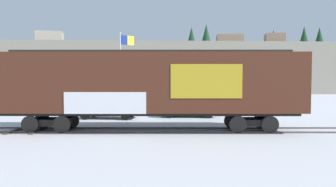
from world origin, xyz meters
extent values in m
plane|color=#B2B5BC|center=(0.00, 0.00, 0.00)|extent=(260.00, 260.00, 0.00)
cube|color=#4C4742|center=(0.00, -0.72, 0.04)|extent=(59.94, 2.94, 0.08)
cube|color=#4C4742|center=(0.07, 0.72, 0.04)|extent=(59.94, 2.94, 0.08)
cube|color=#423323|center=(-6.10, 0.29, 0.04)|extent=(0.36, 2.51, 0.07)
cube|color=#423323|center=(-7.42, 0.35, 0.04)|extent=(0.36, 2.51, 0.07)
cube|color=#472316|center=(0.03, 0.00, 2.67)|extent=(16.45, 3.74, 3.13)
cube|color=#2D2823|center=(0.03, 0.00, 4.36)|extent=(15.51, 1.13, 0.24)
cube|color=#B2931E|center=(2.86, -1.63, 2.75)|extent=(3.59, 0.20, 1.72)
cube|color=silver|center=(-2.24, -1.40, 1.66)|extent=(4.14, 0.23, 1.10)
cube|color=black|center=(0.03, 0.00, 1.01)|extent=(16.06, 2.39, 0.20)
cube|color=black|center=(-5.50, 0.26, 0.51)|extent=(2.16, 1.43, 0.36)
cylinder|color=black|center=(-6.39, -0.42, 0.46)|extent=(0.92, 0.16, 0.92)
cylinder|color=black|center=(-6.32, 1.02, 0.46)|extent=(0.92, 0.16, 0.92)
cylinder|color=black|center=(-4.69, -0.50, 0.46)|extent=(0.92, 0.16, 0.92)
cylinder|color=black|center=(-4.62, 0.94, 0.46)|extent=(0.92, 0.16, 0.92)
cube|color=black|center=(5.56, -0.26, 0.51)|extent=(2.16, 1.43, 0.36)
cylinder|color=black|center=(4.68, -0.94, 0.46)|extent=(0.92, 0.16, 0.92)
cylinder|color=black|center=(4.75, 0.50, 0.46)|extent=(0.92, 0.16, 0.92)
cylinder|color=black|center=(6.38, -1.02, 0.46)|extent=(0.92, 0.16, 0.92)
cylinder|color=black|center=(6.45, 0.42, 0.46)|extent=(0.92, 0.16, 0.92)
cylinder|color=silver|center=(-3.12, 12.01, 3.67)|extent=(0.12, 0.12, 7.35)
sphere|color=#D8CC66|center=(-3.12, 12.01, 7.43)|extent=(0.18, 0.18, 0.18)
cube|color=navy|center=(-2.46, 12.44, 6.80)|extent=(1.23, 0.82, 0.91)
cube|color=yellow|center=(-2.16, 12.64, 6.80)|extent=(0.63, 0.43, 0.91)
cube|color=gray|center=(0.00, 59.05, 5.72)|extent=(111.62, 28.92, 11.44)
cube|color=#8C725B|center=(17.53, 50.37, 12.51)|extent=(6.42, 4.76, 2.14)
cube|color=#8C725B|center=(28.22, 50.37, 12.70)|extent=(4.82, 4.05, 2.53)
cube|color=#9E9384|center=(-23.75, 50.37, 12.73)|extent=(6.09, 4.23, 2.59)
cone|color=#193D23|center=(11.67, 48.18, 13.58)|extent=(2.14, 2.14, 4.28)
cone|color=#193D23|center=(8.90, 52.67, 13.63)|extent=(2.20, 2.20, 4.39)
cone|color=#193D23|center=(28.87, 52.68, 13.37)|extent=(1.93, 1.93, 3.86)
cone|color=#193D23|center=(35.07, 49.95, 13.56)|extent=(2.12, 2.12, 4.24)
cone|color=#193D23|center=(38.48, 49.48, 13.45)|extent=(2.01, 2.01, 4.03)
cube|color=#B7BABF|center=(-3.17, 5.51, 0.69)|extent=(4.61, 2.47, 0.74)
cube|color=#2D333D|center=(-3.35, 5.53, 1.43)|extent=(2.18, 1.94, 0.75)
cylinder|color=black|center=(-1.57, 6.18, 0.32)|extent=(0.66, 0.31, 0.64)
cylinder|color=black|center=(-1.82, 4.42, 0.32)|extent=(0.66, 0.31, 0.64)
cylinder|color=black|center=(-4.53, 6.60, 0.32)|extent=(0.66, 0.31, 0.64)
cylinder|color=black|center=(-4.78, 4.84, 0.32)|extent=(0.66, 0.31, 0.64)
cube|color=#1E5933|center=(2.85, 6.18, 0.62)|extent=(4.51, 2.12, 0.61)
cube|color=#2D333D|center=(2.72, 6.19, 1.25)|extent=(2.06, 1.74, 0.63)
cylinder|color=black|center=(4.40, 6.89, 0.32)|extent=(0.66, 0.27, 0.64)
cylinder|color=black|center=(4.26, 5.22, 0.32)|extent=(0.66, 0.27, 0.64)
cylinder|color=black|center=(1.43, 7.14, 0.32)|extent=(0.66, 0.27, 0.64)
cylinder|color=black|center=(1.29, 5.46, 0.32)|extent=(0.66, 0.27, 0.64)
camera|label=1|loc=(0.32, -15.80, 2.72)|focal=30.46mm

